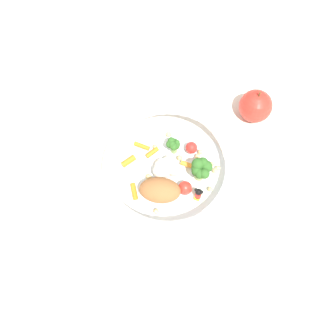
{
  "coord_description": "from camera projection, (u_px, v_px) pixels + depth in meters",
  "views": [
    {
      "loc": [
        -0.07,
        0.32,
        0.72
      ],
      "look_at": [
        -0.01,
        -0.01,
        0.03
      ],
      "focal_mm": 42.84,
      "sensor_mm": 36.0,
      "label": 1
    }
  ],
  "objects": [
    {
      "name": "food_container",
      "position": [
        169.0,
        170.0,
        0.76
      ],
      "size": [
        0.25,
        0.25,
        0.06
      ],
      "color": "white",
      "rests_on": "ground_plane"
    },
    {
      "name": "loose_apple",
      "position": [
        256.0,
        106.0,
        0.82
      ],
      "size": [
        0.07,
        0.07,
        0.08
      ],
      "color": "red",
      "rests_on": "ground_plane"
    },
    {
      "name": "ground_plane",
      "position": [
        161.0,
        178.0,
        0.79
      ],
      "size": [
        2.4,
        2.4,
        0.0
      ],
      "primitive_type": "plane",
      "color": "silver"
    }
  ]
}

